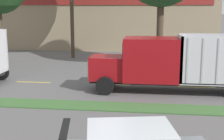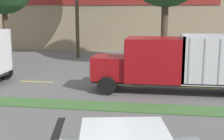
% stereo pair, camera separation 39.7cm
% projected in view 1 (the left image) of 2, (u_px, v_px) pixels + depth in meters
% --- Properties ---
extents(grass_verge, '(120.00, 1.50, 0.06)m').
position_uv_depth(grass_verge, '(67.00, 105.00, 16.06)').
color(grass_verge, '#3D6633').
rests_on(grass_verge, ground_plane).
extents(centre_line_4, '(2.40, 0.14, 0.01)m').
position_uv_depth(centre_line_4, '(34.00, 82.00, 21.13)').
color(centre_line_4, yellow).
rests_on(centre_line_4, ground_plane).
extents(centre_line_5, '(2.40, 0.14, 0.01)m').
position_uv_depth(centre_line_5, '(112.00, 85.00, 20.47)').
color(centre_line_5, yellow).
rests_on(centre_line_5, ground_plane).
extents(centre_line_6, '(2.40, 0.14, 0.01)m').
position_uv_depth(centre_line_6, '(197.00, 87.00, 19.80)').
color(centre_line_6, yellow).
rests_on(centre_line_6, ground_plane).
extents(dump_truck_mid, '(10.87, 2.61, 3.48)m').
position_uv_depth(dump_truck_mid, '(166.00, 64.00, 18.39)').
color(dump_truck_mid, black).
rests_on(dump_truck_mid, ground_plane).
extents(store_building_backdrop, '(34.52, 12.10, 6.17)m').
position_uv_depth(store_building_backdrop, '(79.00, 22.00, 42.04)').
color(store_building_backdrop, '#9E896B').
rests_on(store_building_backdrop, ground_plane).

